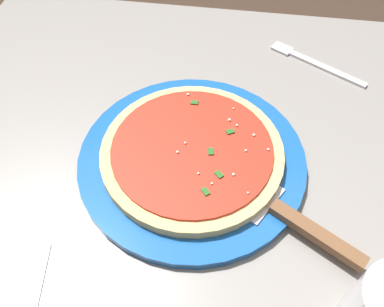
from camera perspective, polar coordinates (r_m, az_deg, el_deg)
restaurant_table at (r=0.72m, az=-3.17°, el=-9.24°), size 0.84×0.85×0.77m
serving_plate at (r=0.58m, az=0.00°, el=-0.78°), size 0.33×0.33×0.01m
pizza at (r=0.57m, az=0.00°, el=0.24°), size 0.26×0.26×0.02m
pizza_server at (r=0.53m, az=13.70°, el=-8.81°), size 0.15×0.21×0.01m
fork at (r=0.78m, az=16.90°, el=12.51°), size 0.11×0.17×0.00m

